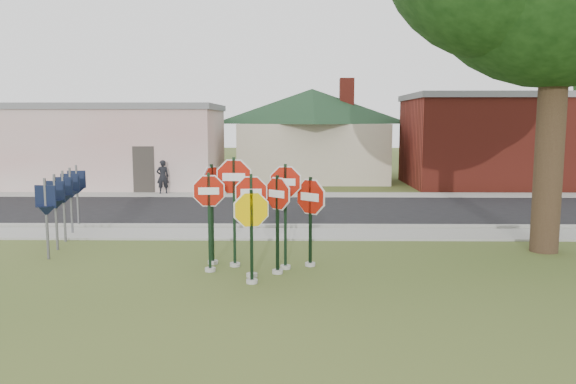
{
  "coord_description": "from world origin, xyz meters",
  "views": [
    {
      "loc": [
        1.05,
        -10.84,
        3.37
      ],
      "look_at": [
        0.87,
        2.0,
        1.74
      ],
      "focal_mm": 35.0,
      "sensor_mm": 36.0,
      "label": 1
    }
  ],
  "objects_px": {
    "stop_sign_center": "(251,213)",
    "pedestrian": "(163,177)",
    "stop_sign_yellow": "(251,226)",
    "stop_sign_left": "(209,210)"
  },
  "relations": [
    {
      "from": "stop_sign_center",
      "to": "stop_sign_yellow",
      "type": "xyz_separation_m",
      "value": [
        0.04,
        -0.48,
        -0.19
      ]
    },
    {
      "from": "pedestrian",
      "to": "stop_sign_yellow",
      "type": "bearing_deg",
      "value": 88.52
    },
    {
      "from": "stop_sign_center",
      "to": "stop_sign_yellow",
      "type": "height_order",
      "value": "stop_sign_center"
    },
    {
      "from": "stop_sign_left",
      "to": "pedestrian",
      "type": "xyz_separation_m",
      "value": [
        -4.16,
        13.15,
        -0.57
      ]
    },
    {
      "from": "pedestrian",
      "to": "stop_sign_left",
      "type": "bearing_deg",
      "value": 85.89
    },
    {
      "from": "stop_sign_center",
      "to": "stop_sign_yellow",
      "type": "distance_m",
      "value": 0.52
    },
    {
      "from": "stop_sign_center",
      "to": "pedestrian",
      "type": "height_order",
      "value": "stop_sign_center"
    },
    {
      "from": "stop_sign_center",
      "to": "pedestrian",
      "type": "relative_size",
      "value": 1.52
    },
    {
      "from": "pedestrian",
      "to": "stop_sign_center",
      "type": "bearing_deg",
      "value": 89.04
    },
    {
      "from": "stop_sign_left",
      "to": "pedestrian",
      "type": "distance_m",
      "value": 13.81
    }
  ]
}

